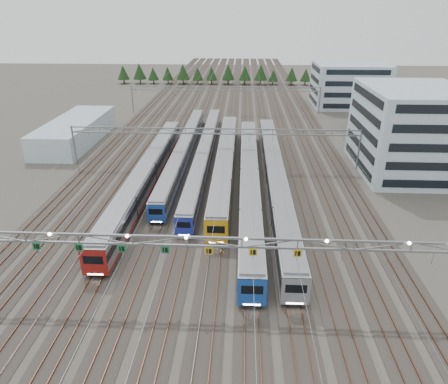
{
  "coord_description": "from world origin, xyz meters",
  "views": [
    {
      "loc": [
        5.45,
        -34.44,
        28.78
      ],
      "look_at": [
        2.81,
        20.38,
        3.5
      ],
      "focal_mm": 32.0,
      "sensor_mm": 36.0,
      "label": 1
    }
  ],
  "objects_px": {
    "train_b": "(184,149)",
    "gantry_near": "(186,244)",
    "train_c": "(205,152)",
    "depot_bldg_mid": "(386,109)",
    "train_f": "(275,176)",
    "depot_bldg_north": "(349,85)",
    "train_a": "(147,173)",
    "train_e": "(249,178)",
    "west_shed": "(76,131)",
    "train_d": "(225,161)",
    "depot_bldg_south": "(411,130)",
    "gantry_mid": "(214,136)",
    "gantry_far": "(225,92)"
  },
  "relations": [
    {
      "from": "west_shed",
      "to": "gantry_far",
      "type": "bearing_deg",
      "value": 41.47
    },
    {
      "from": "gantry_near",
      "to": "depot_bldg_north",
      "type": "height_order",
      "value": "depot_bldg_north"
    },
    {
      "from": "train_a",
      "to": "gantry_far",
      "type": "xyz_separation_m",
      "value": [
        11.25,
        54.61,
        4.07
      ]
    },
    {
      "from": "train_a",
      "to": "train_e",
      "type": "xyz_separation_m",
      "value": [
        18.0,
        -1.39,
        -0.06
      ]
    },
    {
      "from": "train_b",
      "to": "train_c",
      "type": "distance_m",
      "value": 4.64
    },
    {
      "from": "train_a",
      "to": "west_shed",
      "type": "height_order",
      "value": "west_shed"
    },
    {
      "from": "train_c",
      "to": "train_e",
      "type": "xyz_separation_m",
      "value": [
        9.0,
        -14.41,
        0.33
      ]
    },
    {
      "from": "gantry_far",
      "to": "train_c",
      "type": "bearing_deg",
      "value": -93.1
    },
    {
      "from": "train_e",
      "to": "west_shed",
      "type": "distance_m",
      "value": 48.27
    },
    {
      "from": "train_d",
      "to": "depot_bldg_south",
      "type": "xyz_separation_m",
      "value": [
        34.81,
        3.01,
        5.64
      ]
    },
    {
      "from": "train_b",
      "to": "train_d",
      "type": "xyz_separation_m",
      "value": [
        9.0,
        -7.51,
        0.32
      ]
    },
    {
      "from": "train_c",
      "to": "depot_bldg_mid",
      "type": "distance_m",
      "value": 50.47
    },
    {
      "from": "gantry_mid",
      "to": "gantry_far",
      "type": "distance_m",
      "value": 45.0
    },
    {
      "from": "train_c",
      "to": "train_b",
      "type": "bearing_deg",
      "value": 165.98
    },
    {
      "from": "depot_bldg_mid",
      "to": "depot_bldg_south",
      "type": "bearing_deg",
      "value": -99.56
    },
    {
      "from": "gantry_mid",
      "to": "train_b",
      "type": "bearing_deg",
      "value": 146.16
    },
    {
      "from": "train_a",
      "to": "gantry_mid",
      "type": "xyz_separation_m",
      "value": [
        11.25,
        9.61,
        4.07
      ]
    },
    {
      "from": "train_c",
      "to": "depot_bldg_north",
      "type": "xyz_separation_m",
      "value": [
        41.34,
        53.7,
        4.7
      ]
    },
    {
      "from": "train_b",
      "to": "west_shed",
      "type": "distance_m",
      "value": 29.1
    },
    {
      "from": "train_c",
      "to": "west_shed",
      "type": "height_order",
      "value": "west_shed"
    },
    {
      "from": "train_e",
      "to": "gantry_far",
      "type": "distance_m",
      "value": 56.56
    },
    {
      "from": "train_b",
      "to": "gantry_near",
      "type": "height_order",
      "value": "gantry_near"
    },
    {
      "from": "train_c",
      "to": "gantry_mid",
      "type": "height_order",
      "value": "gantry_mid"
    },
    {
      "from": "train_b",
      "to": "depot_bldg_north",
      "type": "relative_size",
      "value": 2.64
    },
    {
      "from": "depot_bldg_south",
      "to": "depot_bldg_north",
      "type": "relative_size",
      "value": 1.0
    },
    {
      "from": "train_d",
      "to": "gantry_mid",
      "type": "xyz_separation_m",
      "value": [
        -2.25,
        2.98,
        4.07
      ]
    },
    {
      "from": "train_e",
      "to": "gantry_near",
      "type": "relative_size",
      "value": 1.09
    },
    {
      "from": "train_b",
      "to": "gantry_near",
      "type": "xyz_separation_m",
      "value": [
        6.7,
        -44.64,
        5.09
      ]
    },
    {
      "from": "depot_bldg_north",
      "to": "west_shed",
      "type": "xyz_separation_m",
      "value": [
        -72.96,
        -42.03,
        -4.03
      ]
    },
    {
      "from": "gantry_mid",
      "to": "depot_bldg_mid",
      "type": "bearing_deg",
      "value": 33.7
    },
    {
      "from": "gantry_near",
      "to": "train_f",
      "type": "bearing_deg",
      "value": 69.69
    },
    {
      "from": "depot_bldg_south",
      "to": "depot_bldg_mid",
      "type": "distance_m",
      "value": 28.31
    },
    {
      "from": "depot_bldg_south",
      "to": "gantry_near",
      "type": "bearing_deg",
      "value": -132.75
    },
    {
      "from": "gantry_mid",
      "to": "west_shed",
      "type": "xyz_separation_m",
      "value": [
        -33.87,
        15.06,
        -3.78
      ]
    },
    {
      "from": "train_a",
      "to": "gantry_near",
      "type": "xyz_separation_m",
      "value": [
        11.2,
        -30.51,
        4.77
      ]
    },
    {
      "from": "train_c",
      "to": "train_f",
      "type": "relative_size",
      "value": 0.99
    },
    {
      "from": "train_e",
      "to": "train_f",
      "type": "relative_size",
      "value": 0.97
    },
    {
      "from": "train_b",
      "to": "train_f",
      "type": "bearing_deg",
      "value": -38.13
    },
    {
      "from": "gantry_near",
      "to": "depot_bldg_south",
      "type": "relative_size",
      "value": 2.56
    },
    {
      "from": "train_b",
      "to": "gantry_far",
      "type": "height_order",
      "value": "gantry_far"
    },
    {
      "from": "train_f",
      "to": "west_shed",
      "type": "distance_m",
      "value": 51.42
    },
    {
      "from": "train_c",
      "to": "depot_bldg_south",
      "type": "distance_m",
      "value": 39.91
    },
    {
      "from": "train_f",
      "to": "gantry_near",
      "type": "bearing_deg",
      "value": -110.31
    },
    {
      "from": "train_b",
      "to": "train_c",
      "type": "relative_size",
      "value": 0.93
    },
    {
      "from": "gantry_mid",
      "to": "depot_bldg_south",
      "type": "bearing_deg",
      "value": 0.03
    },
    {
      "from": "train_c",
      "to": "train_f",
      "type": "height_order",
      "value": "train_f"
    },
    {
      "from": "train_d",
      "to": "west_shed",
      "type": "xyz_separation_m",
      "value": [
        -36.12,
        18.05,
        0.29
      ]
    },
    {
      "from": "gantry_far",
      "to": "depot_bldg_mid",
      "type": "xyz_separation_m",
      "value": [
        41.75,
        -17.16,
        -0.73
      ]
    },
    {
      "from": "train_f",
      "to": "west_shed",
      "type": "xyz_separation_m",
      "value": [
        -45.12,
        24.67,
        0.37
      ]
    },
    {
      "from": "train_b",
      "to": "train_d",
      "type": "bearing_deg",
      "value": -39.84
    }
  ]
}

